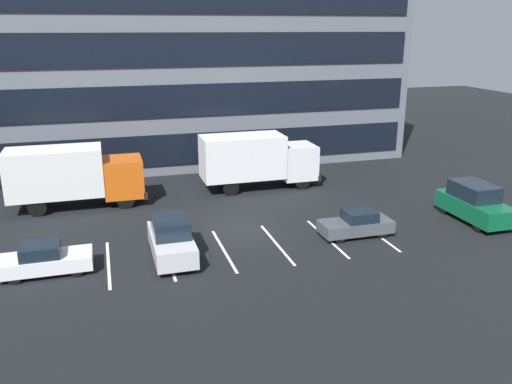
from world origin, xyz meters
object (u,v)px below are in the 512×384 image
box_truck_orange (73,174)px  suv_silver (171,239)px  suv_forest (475,203)px  sedan_white (45,260)px  sedan_charcoal (356,224)px  box_truck_white (257,158)px

box_truck_orange → suv_silver: box_truck_orange is taller
suv_forest → sedan_white: size_ratio=1.20×
sedan_charcoal → sedan_white: sedan_white is taller
sedan_white → box_truck_white: bearing=37.8°
suv_forest → sedan_charcoal: bearing=-178.4°
sedan_white → sedan_charcoal: bearing=0.6°
box_truck_white → suv_silver: bearing=-126.1°
suv_silver → suv_forest: bearing=0.8°
box_truck_white → suv_forest: 14.09m
box_truck_white → suv_forest: box_truck_white is taller
box_truck_orange → suv_silver: bearing=-63.2°
box_truck_orange → sedan_white: box_truck_orange is taller
suv_forest → sedan_white: (-23.12, -0.36, -0.37)m
sedan_charcoal → suv_forest: 7.57m
suv_silver → sedan_charcoal: bearing=0.2°
box_truck_white → box_truck_orange: bearing=-176.6°
box_truck_orange → suv_forest: size_ratio=1.69×
box_truck_orange → suv_silver: size_ratio=1.82×
box_truck_orange → suv_forest: box_truck_orange is taller
box_truck_orange → sedan_white: bearing=-96.3°
suv_forest → box_truck_orange: bearing=157.9°
sedan_charcoal → box_truck_white: bearing=104.8°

